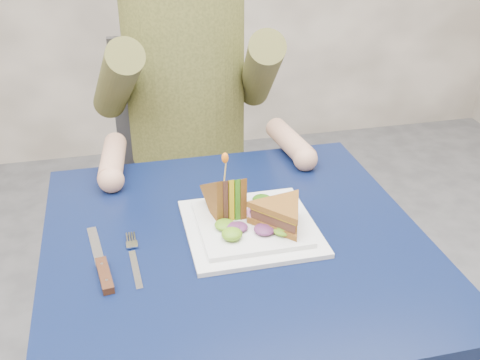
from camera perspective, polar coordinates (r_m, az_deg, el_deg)
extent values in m
cube|color=black|center=(1.13, -0.46, -6.46)|extent=(0.75, 0.75, 0.03)
cylinder|color=#595B5E|center=(1.59, -14.65, -12.09)|extent=(0.04, 0.04, 0.70)
cylinder|color=#595B5E|center=(1.67, 7.97, -9.06)|extent=(0.04, 0.04, 0.70)
cube|color=#47474C|center=(1.82, -5.05, -1.63)|extent=(0.42, 0.40, 0.04)
cube|color=#47474C|center=(1.88, -6.23, 7.70)|extent=(0.42, 0.03, 0.46)
cylinder|color=#47474C|center=(1.81, -9.65, -11.41)|extent=(0.02, 0.02, 0.43)
cylinder|color=#47474C|center=(1.85, 1.69, -9.91)|extent=(0.02, 0.02, 0.43)
cylinder|color=#47474C|center=(2.08, -10.43, -5.48)|extent=(0.02, 0.02, 0.43)
cylinder|color=#47474C|center=(2.11, -0.66, -4.32)|extent=(0.02, 0.02, 0.43)
cylinder|color=brown|center=(1.63, -5.58, 10.85)|extent=(0.34, 0.34, 0.52)
cylinder|color=brown|center=(1.53, -12.45, 9.68)|extent=(0.15, 0.39, 0.31)
cylinder|color=tan|center=(1.39, -12.81, 2.03)|extent=(0.08, 0.20, 0.06)
sphere|color=tan|center=(1.30, -12.96, 0.01)|extent=(0.06, 0.06, 0.06)
cylinder|color=brown|center=(1.58, 2.01, 10.94)|extent=(0.15, 0.39, 0.31)
cylinder|color=tan|center=(1.46, 5.12, 3.89)|extent=(0.08, 0.20, 0.06)
sphere|color=tan|center=(1.37, 6.66, 2.13)|extent=(0.06, 0.06, 0.06)
cube|color=white|center=(1.14, 1.07, -4.87)|extent=(0.26, 0.26, 0.01)
cube|color=white|center=(1.14, 1.07, -4.45)|extent=(0.21, 0.21, 0.01)
cube|color=silver|center=(1.05, -10.55, -8.93)|extent=(0.02, 0.12, 0.00)
cube|color=silver|center=(1.11, -10.92, -6.46)|extent=(0.02, 0.02, 0.00)
cube|color=silver|center=(1.14, -11.41, -5.74)|extent=(0.00, 0.03, 0.00)
cube|color=silver|center=(1.14, -11.16, -5.71)|extent=(0.00, 0.03, 0.00)
cube|color=silver|center=(1.14, -10.91, -5.68)|extent=(0.00, 0.03, 0.00)
cube|color=silver|center=(1.14, -10.66, -5.65)|extent=(0.00, 0.03, 0.00)
cube|color=silver|center=(1.13, -14.43, -6.51)|extent=(0.04, 0.14, 0.00)
cube|color=black|center=(1.04, -13.58, -9.39)|extent=(0.03, 0.10, 0.01)
cylinder|color=silver|center=(1.06, -13.85, -8.30)|extent=(0.01, 0.01, 0.00)
cylinder|color=silver|center=(1.02, -13.39, -9.90)|extent=(0.01, 0.01, 0.00)
cylinder|color=tan|center=(1.11, -1.51, 0.97)|extent=(0.01, 0.01, 0.06)
ellipsoid|color=orange|center=(1.10, -1.53, 2.26)|extent=(0.01, 0.01, 0.02)
torus|color=#9E4C7A|center=(1.13, 1.76, -3.37)|extent=(0.04, 0.04, 0.02)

